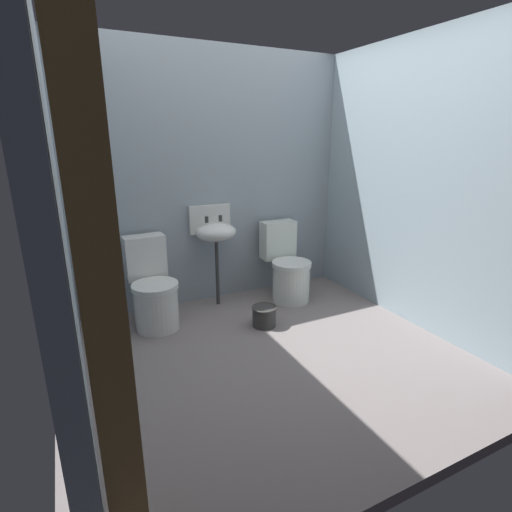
{
  "coord_description": "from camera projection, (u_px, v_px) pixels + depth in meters",
  "views": [
    {
      "loc": [
        -1.34,
        -2.41,
        1.63
      ],
      "look_at": [
        0.0,
        0.3,
        0.7
      ],
      "focal_mm": 27.31,
      "sensor_mm": 36.0,
      "label": 1
    }
  ],
  "objects": [
    {
      "name": "toilet_left",
      "position": [
        153.0,
        291.0,
        3.45
      ],
      "size": [
        0.42,
        0.6,
        0.78
      ],
      "rotation": [
        0.0,
        0.0,
        3.18
      ],
      "color": "silver",
      "rests_on": "ground"
    },
    {
      "name": "wooden_door_post",
      "position": [
        97.0,
        264.0,
        1.3
      ],
      "size": [
        0.15,
        0.15,
        2.45
      ],
      "primitive_type": "cube",
      "color": "olive",
      "rests_on": "ground"
    },
    {
      "name": "wall_back",
      "position": [
        213.0,
        180.0,
        3.85
      ],
      "size": [
        3.13,
        0.1,
        2.45
      ],
      "primitive_type": "cube",
      "color": "#8C9BA5",
      "rests_on": "ground"
    },
    {
      "name": "wall_left",
      "position": [
        52.0,
        211.0,
        2.24
      ],
      "size": [
        0.1,
        2.64,
        2.45
      ],
      "primitive_type": "cube",
      "color": "#8897A3",
      "rests_on": "ground"
    },
    {
      "name": "toilet_right",
      "position": [
        287.0,
        269.0,
        4.04
      ],
      "size": [
        0.41,
        0.6,
        0.78
      ],
      "rotation": [
        0.0,
        0.0,
        3.12
      ],
      "color": "silver",
      "rests_on": "ground"
    },
    {
      "name": "sink",
      "position": [
        215.0,
        231.0,
        3.77
      ],
      "size": [
        0.42,
        0.35,
        0.99
      ],
      "color": "#343433",
      "rests_on": "ground"
    },
    {
      "name": "wall_right",
      "position": [
        409.0,
        185.0,
        3.44
      ],
      "size": [
        0.1,
        2.64,
        2.45
      ],
      "primitive_type": "cube",
      "color": "#8DA2AB",
      "rests_on": "ground"
    },
    {
      "name": "bucket",
      "position": [
        264.0,
        316.0,
        3.49
      ],
      "size": [
        0.23,
        0.23,
        0.18
      ],
      "color": "#343433",
      "rests_on": "ground"
    },
    {
      "name": "ground_plane",
      "position": [
        273.0,
        354.0,
        3.13
      ],
      "size": [
        3.13,
        2.84,
        0.08
      ],
      "primitive_type": "cube",
      "color": "gray"
    }
  ]
}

